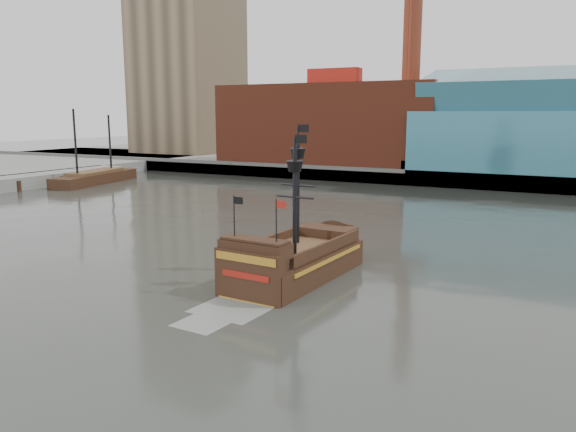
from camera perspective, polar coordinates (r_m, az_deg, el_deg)
The scene contains 7 objects.
ground at distance 36.56m, azimuth -8.34°, elevation -8.19°, with size 400.00×400.00×0.00m, color #272924.
promenade_far at distance 122.14m, azimuth 17.95°, elevation 4.85°, with size 220.00×60.00×2.00m, color slate.
seawall at distance 93.31m, azimuth 14.81°, elevation 3.66°, with size 220.00×1.00×2.60m, color #4C4C49.
pier at distance 98.20m, azimuth -25.79°, elevation 3.11°, with size 6.00×40.00×2.00m, color slate.
skyline at distance 114.29m, azimuth 20.63°, elevation 16.20°, with size 149.00×45.00×62.00m.
pirate_ship at distance 39.89m, azimuth 0.67°, elevation -4.93°, with size 5.71×15.77×11.61m.
docked_vessel at distance 100.58m, azimuth -18.96°, elevation 3.62°, with size 8.12×19.53×12.96m.
Camera 1 is at (20.59, -27.93, 11.51)m, focal length 35.00 mm.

